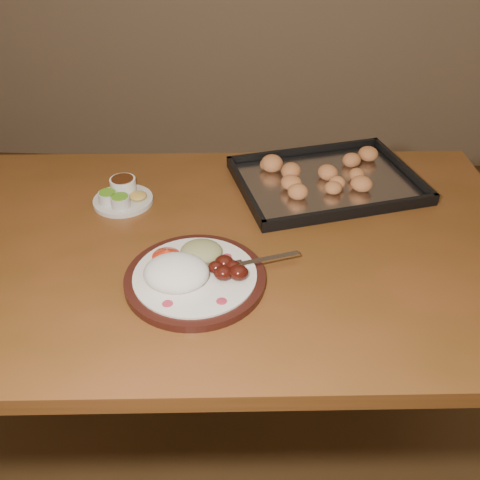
{
  "coord_description": "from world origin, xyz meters",
  "views": [
    {
      "loc": [
        -0.18,
        -0.85,
        1.5
      ],
      "look_at": [
        -0.24,
        0.14,
        0.77
      ],
      "focal_mm": 40.0,
      "sensor_mm": 36.0,
      "label": 1
    }
  ],
  "objects": [
    {
      "name": "condiment_saucer",
      "position": [
        -0.56,
        0.32,
        0.77
      ],
      "size": [
        0.15,
        0.15,
        0.05
      ],
      "rotation": [
        0.0,
        0.0,
        -0.14
      ],
      "color": "beige",
      "rests_on": "dining_table"
    },
    {
      "name": "baking_tray",
      "position": [
        -0.02,
        0.44,
        0.77
      ],
      "size": [
        0.56,
        0.49,
        0.05
      ],
      "rotation": [
        0.0,
        0.0,
        0.33
      ],
      "color": "black",
      "rests_on": "dining_table"
    },
    {
      "name": "dining_table",
      "position": [
        -0.3,
        0.16,
        0.65
      ],
      "size": [
        1.57,
        1.02,
        0.75
      ],
      "rotation": [
        0.0,
        0.0,
        0.08
      ],
      "color": "brown",
      "rests_on": "ground"
    },
    {
      "name": "dinner_plate",
      "position": [
        -0.33,
        0.01,
        0.77
      ],
      "size": [
        0.37,
        0.3,
        0.07
      ],
      "rotation": [
        0.0,
        0.0,
        0.28
      ],
      "color": "black",
      "rests_on": "dining_table"
    }
  ]
}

